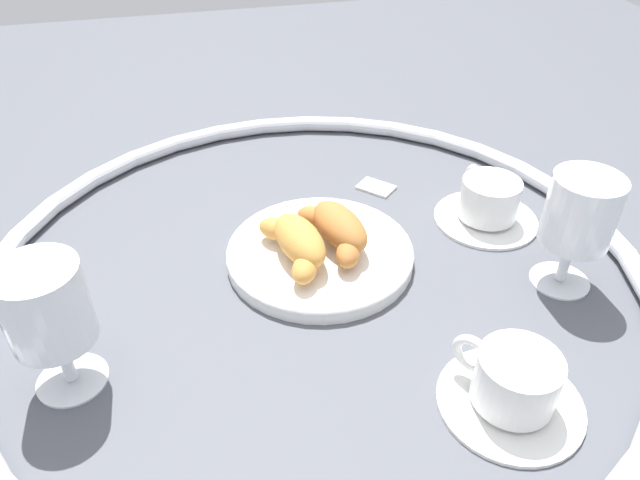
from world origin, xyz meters
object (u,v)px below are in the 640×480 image
Objects in this scene: pastry_plate at (320,253)px; croissant_small at (297,242)px; juice_glass_right at (580,216)px; sugar_packet at (376,186)px; coffee_cup_far at (513,385)px; coffee_cup_near at (488,203)px; juice_glass_left at (47,310)px; croissant_large at (337,228)px.

pastry_plate is 1.69× the size of croissant_small.
juice_glass_right reaches higher than sugar_packet.
coffee_cup_far is 2.72× the size of sugar_packet.
pastry_plate is 1.67× the size of coffee_cup_near.
juice_glass_left is (-0.12, 0.28, 0.08)m from pastry_plate.
juice_glass_left reaches higher than croissant_large.
croissant_small is (-0.01, 0.03, 0.03)m from pastry_plate.
coffee_cup_far is at bearing 135.22° from juice_glass_right.
croissant_large is at bearing 64.33° from juice_glass_right.
coffee_cup_far is 0.97× the size of juice_glass_left.
coffee_cup_near is at bearing -22.47° from coffee_cup_far.
croissant_small is (-0.02, 0.05, 0.00)m from croissant_large.
pastry_plate is at bearing 97.00° from coffee_cup_near.
juice_glass_right is at bearing -115.67° from croissant_large.
coffee_cup_far is (-0.28, 0.12, 0.00)m from coffee_cup_near.
coffee_cup_near is (0.04, -0.26, -0.01)m from croissant_small.
coffee_cup_far reaches higher than sugar_packet.
coffee_cup_near is at bearing -84.07° from croissant_large.
coffee_cup_far reaches higher than pastry_plate.
juice_glass_left is (-0.12, 0.25, 0.06)m from croissant_small.
juice_glass_right is 2.80× the size of sugar_packet.
juice_glass_left is at bearing 91.73° from juice_glass_right.
pastry_plate is at bearing 106.33° from croissant_large.
coffee_cup_near reaches higher than pastry_plate.
croissant_large and coffee_cup_far have the same top height.
croissant_large is at bearing 20.19° from coffee_cup_far.
coffee_cup_far is 0.42m from juice_glass_left.
coffee_cup_far is (-0.24, -0.15, -0.01)m from croissant_small.
coffee_cup_far is (-0.25, -0.12, 0.02)m from pastry_plate.
coffee_cup_near is 2.72× the size of sugar_packet.
croissant_large is 0.17m from sugar_packet.
pastry_plate is 1.62× the size of juice_glass_right.
croissant_large is 0.95× the size of juice_glass_right.
pastry_plate is 0.32m from juice_glass_left.
croissant_small is 0.28m from juice_glass_left.
pastry_plate is 0.28m from coffee_cup_far.
pastry_plate reaches higher than sugar_packet.
croissant_small reaches higher than pastry_plate.
croissant_large and coffee_cup_near have the same top height.
juice_glass_right is at bearing -108.85° from croissant_small.
sugar_packet is (0.25, 0.14, -0.09)m from juice_glass_right.
croissant_small reaches higher than sugar_packet.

